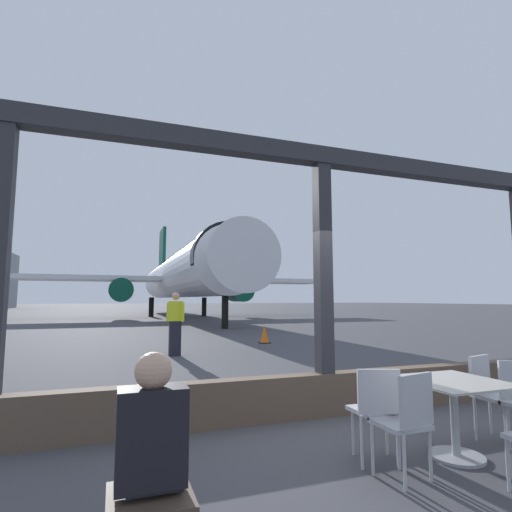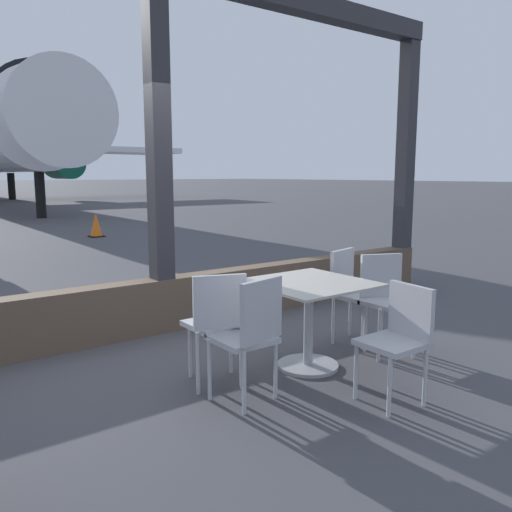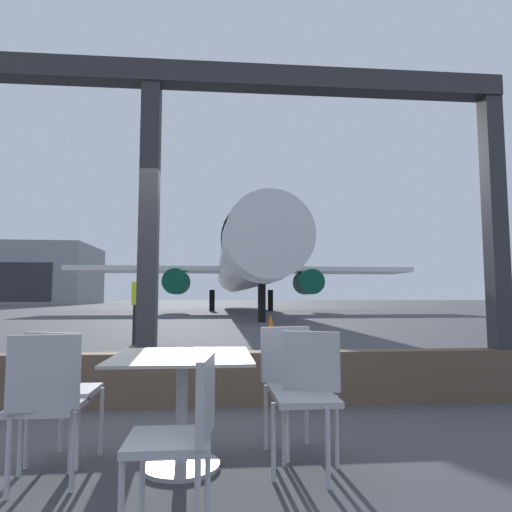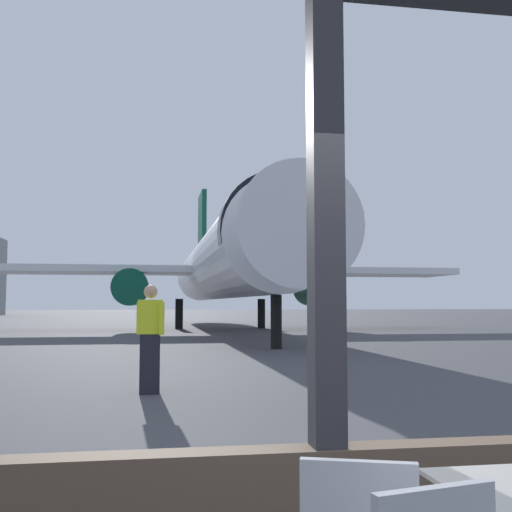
{
  "view_description": "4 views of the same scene",
  "coord_description": "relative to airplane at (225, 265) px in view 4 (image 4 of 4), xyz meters",
  "views": [
    {
      "loc": [
        -2.74,
        -4.9,
        1.55
      ],
      "look_at": [
        4.42,
        15.22,
        3.88
      ],
      "focal_mm": 27.87,
      "sensor_mm": 36.0,
      "label": 1
    },
    {
      "loc": [
        -2.38,
        -4.81,
        1.63
      ],
      "look_at": [
        0.83,
        -0.52,
        0.78
      ],
      "focal_mm": 36.36,
      "sensor_mm": 36.0,
      "label": 2
    },
    {
      "loc": [
        0.72,
        -4.83,
        1.14
      ],
      "look_at": [
        2.66,
        16.75,
        3.13
      ],
      "focal_mm": 31.44,
      "sensor_mm": 36.0,
      "label": 3
    },
    {
      "loc": [
        -1.08,
        -3.75,
        1.44
      ],
      "look_at": [
        2.25,
        16.13,
        3.0
      ],
      "focal_mm": 43.22,
      "sensor_mm": 36.0,
      "label": 4
    }
  ],
  "objects": [
    {
      "name": "traffic_cone",
      "position": [
        -0.46,
        -21.48,
        -3.28
      ],
      "size": [
        0.36,
        0.36,
        0.64
      ],
      "color": "orange",
      "rests_on": "ground"
    },
    {
      "name": "ground_crew_worker",
      "position": [
        -3.94,
        -23.64,
        -2.68
      ],
      "size": [
        0.45,
        0.41,
        1.74
      ],
      "color": "black",
      "rests_on": "ground"
    },
    {
      "name": "airplane",
      "position": [
        0.0,
        0.0,
        0.0
      ],
      "size": [
        26.67,
        36.36,
        10.45
      ],
      "color": "silver",
      "rests_on": "ground"
    },
    {
      "name": "ground_plane",
      "position": [
        -2.83,
        9.98,
        -3.58
      ],
      "size": [
        220.0,
        220.0,
        0.0
      ],
      "primitive_type": "plane",
      "color": "#424247"
    },
    {
      "name": "window_frame",
      "position": [
        -2.83,
        -30.02,
        -2.2
      ],
      "size": [
        8.05,
        0.24,
        3.72
      ],
      "color": "brown",
      "rests_on": "ground"
    }
  ]
}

